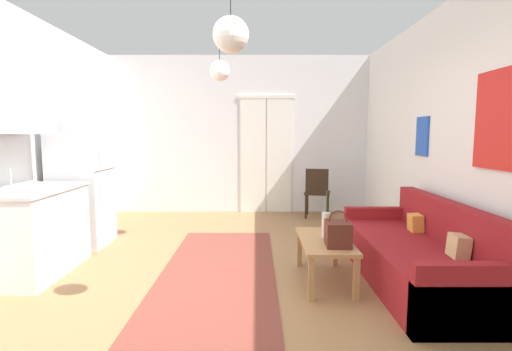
# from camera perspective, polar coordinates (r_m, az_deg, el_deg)

# --- Properties ---
(ground_plane) EXTENTS (5.26, 7.79, 0.10)m
(ground_plane) POSITION_cam_1_polar(r_m,az_deg,el_deg) (3.62, -5.16, -17.97)
(ground_plane) COLOR #996D44
(wall_back) EXTENTS (4.86, 0.13, 2.83)m
(wall_back) POSITION_cam_1_polar(r_m,az_deg,el_deg) (6.93, -2.44, 6.06)
(wall_back) COLOR silver
(wall_back) RESTS_ON ground_plane
(wall_right) EXTENTS (0.12, 7.39, 2.83)m
(wall_right) POSITION_cam_1_polar(r_m,az_deg,el_deg) (3.88, 32.39, 5.07)
(wall_right) COLOR white
(wall_right) RESTS_ON ground_plane
(area_rug) EXTENTS (1.17, 2.98, 0.01)m
(area_rug) POSITION_cam_1_polar(r_m,az_deg,el_deg) (4.11, -5.70, -14.10)
(area_rug) COLOR brown
(area_rug) RESTS_ON ground_plane
(couch) EXTENTS (0.83, 2.10, 0.79)m
(couch) POSITION_cam_1_polar(r_m,az_deg,el_deg) (4.02, 23.62, -11.29)
(couch) COLOR maroon
(couch) RESTS_ON ground_plane
(coffee_table) EXTENTS (0.47, 0.95, 0.42)m
(coffee_table) POSITION_cam_1_polar(r_m,az_deg,el_deg) (3.77, 10.38, -10.32)
(coffee_table) COLOR #B27F4C
(coffee_table) RESTS_ON ground_plane
(bamboo_vase) EXTENTS (0.08, 0.08, 0.47)m
(bamboo_vase) POSITION_cam_1_polar(r_m,az_deg,el_deg) (3.80, 10.53, -7.33)
(bamboo_vase) COLOR beige
(bamboo_vase) RESTS_ON coffee_table
(handbag) EXTENTS (0.23, 0.27, 0.33)m
(handbag) POSITION_cam_1_polar(r_m,az_deg,el_deg) (3.54, 12.28, -8.56)
(handbag) COLOR #512319
(handbag) RESTS_ON coffee_table
(refrigerator) EXTENTS (0.64, 0.65, 1.58)m
(refrigerator) POSITION_cam_1_polar(r_m,az_deg,el_deg) (5.32, -24.89, -1.25)
(refrigerator) COLOR white
(refrigerator) RESTS_ON ground_plane
(kitchen_counter) EXTENTS (0.64, 1.15, 2.07)m
(kitchen_counter) POSITION_cam_1_polar(r_m,az_deg,el_deg) (4.47, -31.02, -3.14)
(kitchen_counter) COLOR silver
(kitchen_counter) RESTS_ON ground_plane
(accent_chair) EXTENTS (0.50, 0.48, 0.86)m
(accent_chair) POSITION_cam_1_polar(r_m,az_deg,el_deg) (6.50, 9.23, -2.22)
(accent_chair) COLOR black
(accent_chair) RESTS_ON ground_plane
(pendant_lamp_near) EXTENTS (0.26, 0.26, 0.83)m
(pendant_lamp_near) POSITION_cam_1_polar(r_m,az_deg,el_deg) (2.86, -3.85, 20.50)
(pendant_lamp_near) COLOR black
(pendant_lamp_far) EXTENTS (0.26, 0.26, 0.75)m
(pendant_lamp_far) POSITION_cam_1_polar(r_m,az_deg,el_deg) (4.86, -5.54, 15.52)
(pendant_lamp_far) COLOR black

